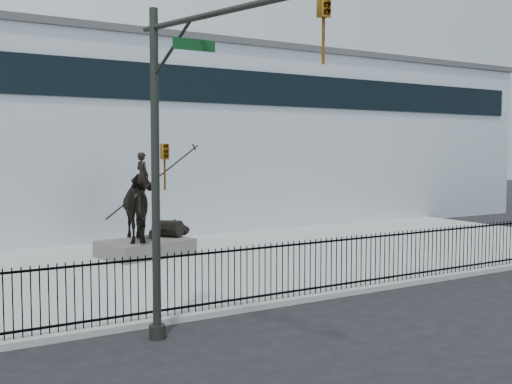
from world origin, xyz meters
TOP-DOWN VIEW (x-y plane):
  - ground at (0.00, 0.00)m, footprint 120.00×120.00m
  - plaza at (0.00, 7.00)m, footprint 30.00×12.00m
  - building at (0.00, 20.00)m, footprint 44.00×14.00m
  - picket_fence at (0.00, 1.25)m, footprint 22.10×0.10m
  - statue_plinth at (-3.89, 9.24)m, footprint 3.57×2.86m
  - equestrian_statue at (-3.84, 9.25)m, footprint 3.92×2.93m
  - traffic_signal_left at (-6.75, -0.62)m, footprint 1.52×4.84m

SIDE VIEW (x-z plane):
  - ground at x=0.00m, z-range 0.00..0.00m
  - plaza at x=0.00m, z-range 0.00..0.15m
  - statue_plinth at x=-3.89m, z-range 0.15..0.74m
  - picket_fence at x=0.00m, z-range 0.15..1.65m
  - equestrian_statue at x=-3.84m, z-range 0.27..3.68m
  - traffic_signal_left at x=-6.75m, z-range 0.53..7.53m
  - building at x=0.00m, z-range 0.00..9.00m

